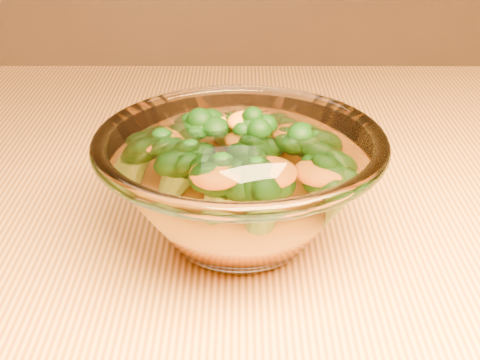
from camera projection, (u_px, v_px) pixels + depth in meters
The scene contains 4 objects.
table at pixel (231, 335), 0.55m from camera, with size 1.20×0.80×0.75m.
glass_bowl at pixel (240, 185), 0.47m from camera, with size 0.20×0.20×0.09m.
cheese_sauce at pixel (240, 209), 0.48m from camera, with size 0.12×0.12×0.03m, color orange.
broccoli_heap at pixel (237, 163), 0.47m from camera, with size 0.15×0.13×0.07m.
Camera 1 is at (0.01, -0.43, 1.02)m, focal length 50.00 mm.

